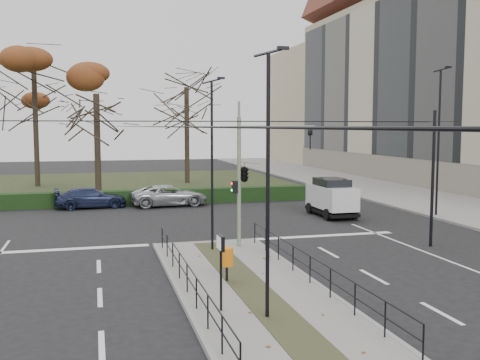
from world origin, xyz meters
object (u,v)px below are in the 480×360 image
at_px(rust_tree, 34,71).
at_px(bare_tree_center, 187,94).
at_px(parked_car_fourth, 170,195).
at_px(white_van, 332,196).
at_px(traffic_light, 246,171).
at_px(streetlamp_median_near, 268,182).
at_px(bare_tree_near, 96,102).
at_px(streetlamp_median_far, 212,163).
at_px(streetlamp_sidewalk, 439,140).
at_px(litter_bin, 227,257).
at_px(parked_car_third, 91,198).
at_px(info_panel, 221,251).

relative_size(rust_tree, bare_tree_center, 1.13).
height_order(parked_car_fourth, white_van, white_van).
distance_m(traffic_light, streetlamp_median_near, 9.18).
xyz_separation_m(traffic_light, bare_tree_near, (-6.07, 18.05, 3.65)).
relative_size(white_van, rust_tree, 0.31).
bearing_deg(streetlamp_median_far, bare_tree_center, 82.90).
distance_m(traffic_light, streetlamp_median_far, 1.67).
height_order(streetlamp_sidewalk, bare_tree_center, bare_tree_center).
bearing_deg(litter_bin, traffic_light, 68.17).
distance_m(litter_bin, bare_tree_center, 34.40).
relative_size(streetlamp_median_far, bare_tree_near, 0.72).
bearing_deg(parked_car_third, bare_tree_near, -13.40).
bearing_deg(parked_car_fourth, streetlamp_median_near, 175.18).
height_order(streetlamp_median_near, bare_tree_center, bare_tree_center).
height_order(traffic_light, streetlamp_median_far, streetlamp_median_far).
bearing_deg(white_van, info_panel, -123.37).
height_order(parked_car_third, bare_tree_near, bare_tree_near).
bearing_deg(streetlamp_median_far, bare_tree_near, 103.73).
bearing_deg(parked_car_third, info_panel, -176.09).
distance_m(streetlamp_sidewalk, rust_tree, 33.85).
height_order(streetlamp_sidewalk, white_van, streetlamp_sidewalk).
xyz_separation_m(streetlamp_sidewalk, bare_tree_center, (-11.00, 22.75, 3.71)).
bearing_deg(traffic_light, info_panel, -109.96).
distance_m(white_van, bare_tree_center, 22.60).
bearing_deg(streetlamp_median_near, bare_tree_center, 84.13).
bearing_deg(litter_bin, info_panel, -106.41).
height_order(streetlamp_median_far, white_van, streetlamp_median_far).
height_order(white_van, bare_tree_center, bare_tree_center).
bearing_deg(streetlamp_median_near, parked_car_third, 101.52).
bearing_deg(rust_tree, white_van, -49.05).
bearing_deg(rust_tree, streetlamp_median_near, -76.02).
distance_m(streetlamp_median_near, parked_car_third, 24.04).
distance_m(streetlamp_median_near, bare_tree_center, 37.56).
distance_m(streetlamp_median_far, parked_car_fourth, 14.77).
height_order(traffic_light, parked_car_third, traffic_light).
relative_size(streetlamp_median_near, streetlamp_median_far, 1.01).
bearing_deg(white_van, litter_bin, -126.57).
bearing_deg(bare_tree_near, bare_tree_center, 51.35).
height_order(traffic_light, streetlamp_sidewalk, streetlamp_sidewalk).
bearing_deg(traffic_light, parked_car_fourth, 96.04).
relative_size(parked_car_third, bare_tree_near, 0.46).
distance_m(streetlamp_sidewalk, white_van, 6.94).
relative_size(rust_tree, bare_tree_near, 1.32).
relative_size(info_panel, parked_car_third, 0.47).
bearing_deg(white_van, streetlamp_sidewalk, -18.32).
height_order(litter_bin, streetlamp_median_near, streetlamp_median_near).
relative_size(litter_bin, streetlamp_median_far, 0.16).
xyz_separation_m(info_panel, parked_car_fourth, (1.46, 22.17, -1.13)).
height_order(white_van, rust_tree, rust_tree).
bearing_deg(litter_bin, white_van, 53.43).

